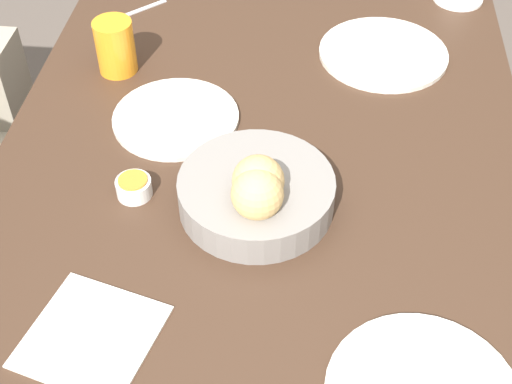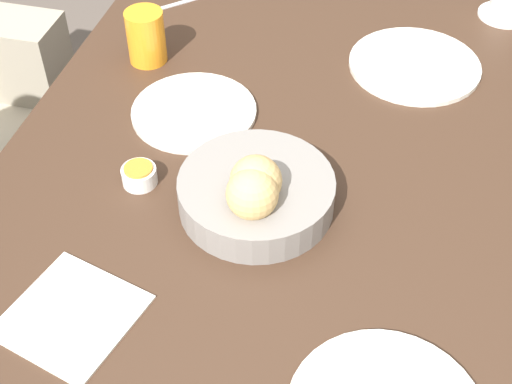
{
  "view_description": "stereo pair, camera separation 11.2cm",
  "coord_description": "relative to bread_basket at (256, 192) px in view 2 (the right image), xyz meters",
  "views": [
    {
      "loc": [
        -0.86,
        -0.08,
        1.52
      ],
      "look_at": [
        -0.07,
        0.0,
        0.73
      ],
      "focal_mm": 50.0,
      "sensor_mm": 36.0,
      "label": 1
    },
    {
      "loc": [
        -0.84,
        -0.19,
        1.52
      ],
      "look_at": [
        -0.07,
        0.0,
        0.73
      ],
      "focal_mm": 50.0,
      "sensor_mm": 36.0,
      "label": 2
    }
  ],
  "objects": [
    {
      "name": "jam_bowl_honey",
      "position": [
        0.01,
        0.2,
        -0.02
      ],
      "size": [
        0.06,
        0.06,
        0.03
      ],
      "color": "white",
      "rests_on": "dining_table"
    },
    {
      "name": "plate_far_center",
      "position": [
        0.21,
        0.17,
        -0.04
      ],
      "size": [
        0.23,
        0.23,
        0.01
      ],
      "color": "silver",
      "rests_on": "dining_table"
    },
    {
      "name": "dining_table",
      "position": [
        0.08,
        0.0,
        -0.12
      ],
      "size": [
        1.52,
        0.92,
        0.7
      ],
      "color": "#3D281C",
      "rests_on": "ground_plane"
    },
    {
      "name": "coffee_cup",
      "position": [
        0.69,
        -0.38,
        -0.01
      ],
      "size": [
        0.11,
        0.11,
        0.07
      ],
      "color": "white",
      "rests_on": "dining_table"
    },
    {
      "name": "juice_glass",
      "position": [
        0.35,
        0.31,
        0.01
      ],
      "size": [
        0.08,
        0.08,
        0.11
      ],
      "color": "orange",
      "rests_on": "dining_table"
    },
    {
      "name": "bread_basket",
      "position": [
        0.0,
        0.0,
        0.0
      ],
      "size": [
        0.25,
        0.25,
        0.12
      ],
      "color": "gray",
      "rests_on": "dining_table"
    },
    {
      "name": "knife_silver",
      "position": [
        0.56,
        0.34,
        -0.04
      ],
      "size": [
        0.14,
        0.14,
        0.0
      ],
      "color": "#B7B7BC",
      "rests_on": "dining_table"
    },
    {
      "name": "plate_near_right",
      "position": [
        0.46,
        -0.21,
        -0.04
      ],
      "size": [
        0.26,
        0.26,
        0.01
      ],
      "color": "silver",
      "rests_on": "dining_table"
    },
    {
      "name": "napkin",
      "position": [
        -0.26,
        0.2,
        -0.04
      ],
      "size": [
        0.21,
        0.21,
        0.0
      ],
      "color": "silver",
      "rests_on": "dining_table"
    }
  ]
}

